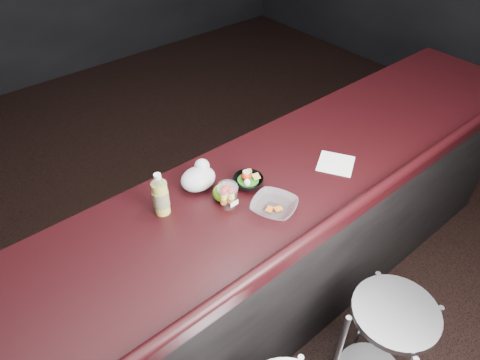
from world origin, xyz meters
The scene contains 10 objects.
room_shell centered at (0.00, 0.00, 1.83)m, with size 8.00×8.00×8.00m.
counter centered at (0.00, 0.30, 0.51)m, with size 4.06×0.71×1.02m.
stool_right centered at (0.27, -0.39, 0.53)m, with size 0.43×0.43×0.73m.
lemonade_bottle centered at (-0.28, 0.44, 1.10)m, with size 0.07×0.07×0.20m.
fruit_cup centered at (-0.06, 0.30, 1.08)m, with size 0.09×0.09×0.13m.
green_apple centered at (-0.05, 0.34, 1.06)m, with size 0.08×0.08×0.08m.
plastic_bag centered at (-0.08, 0.48, 1.07)m, with size 0.16×0.13×0.12m.
snack_bowl centered at (0.09, 0.34, 1.05)m, with size 0.17×0.17×0.07m.
takeout_bowl centered at (0.07, 0.15, 1.04)m, with size 0.24×0.24×0.05m.
paper_napkin centered at (0.51, 0.20, 1.02)m, with size 0.16×0.16×0.00m, color white.
Camera 1 is at (-0.84, -0.73, 2.27)m, focal length 32.00 mm.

